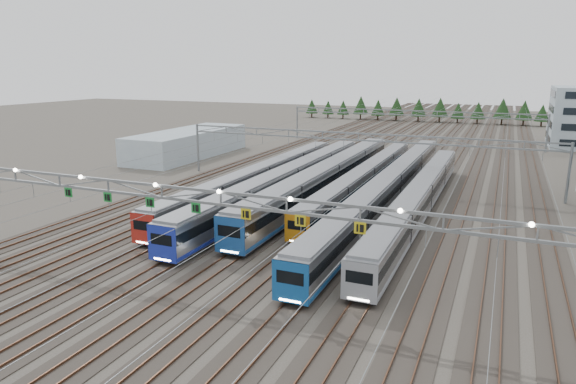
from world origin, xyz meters
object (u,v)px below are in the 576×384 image
at_px(train_a, 261,178).
at_px(west_shed, 188,143).
at_px(gantry_far, 411,117).
at_px(train_f, 420,198).
at_px(train_b, 288,181).
at_px(train_c, 328,177).
at_px(train_e, 390,187).
at_px(gantry_near, 220,201).
at_px(train_d, 365,178).
at_px(gantry_mid, 358,143).

bearing_deg(train_a, west_shed, 140.70).
bearing_deg(gantry_far, train_f, -78.93).
bearing_deg(train_b, train_f, -5.67).
distance_m(train_b, train_c, 5.88).
height_order(train_e, west_shed, west_shed).
xyz_separation_m(train_c, gantry_near, (2.20, -33.18, 4.78)).
bearing_deg(gantry_near, train_f, 67.75).
xyz_separation_m(train_b, gantry_far, (6.75, 55.72, 4.19)).
xyz_separation_m(train_e, west_shed, (-44.99, 20.66, 0.39)).
bearing_deg(train_d, gantry_near, -93.63).
bearing_deg(train_d, train_e, -45.83).
distance_m(train_d, gantry_far, 49.13).
height_order(train_d, train_f, train_f).
bearing_deg(gantry_mid, train_c, -107.98).
relative_size(train_a, train_d, 1.01).
bearing_deg(train_c, west_shed, 152.06).
bearing_deg(train_d, train_c, -145.79).
bearing_deg(gantry_far, west_shed, -139.33).
bearing_deg(train_e, train_f, -41.64).
bearing_deg(train_f, train_a, 173.49).
xyz_separation_m(train_b, west_shed, (-31.49, 22.87, 0.33)).
bearing_deg(train_e, train_a, -175.45).
height_order(gantry_near, west_shed, gantry_near).
bearing_deg(west_shed, gantry_near, -53.85).
relative_size(train_b, west_shed, 1.89).
height_order(train_b, west_shed, west_shed).
relative_size(train_a, gantry_near, 0.92).
height_order(train_e, gantry_mid, gantry_mid).
relative_size(train_f, gantry_near, 0.97).
distance_m(train_f, west_shed, 55.29).
distance_m(train_b, gantry_mid, 13.34).
height_order(train_b, gantry_near, gantry_near).
bearing_deg(west_shed, train_e, -24.66).
distance_m(train_a, train_d, 14.80).
height_order(train_f, gantry_near, gantry_near).
xyz_separation_m(train_f, gantry_near, (-11.30, -27.61, 5.03)).
bearing_deg(train_e, gantry_far, 97.19).
distance_m(train_b, gantry_near, 30.55).
distance_m(train_c, west_shed, 40.73).
bearing_deg(train_c, gantry_mid, 72.02).
xyz_separation_m(train_d, gantry_near, (-2.30, -36.24, 5.12)).
relative_size(train_a, gantry_mid, 0.92).
bearing_deg(train_d, west_shed, 158.41).
bearing_deg(train_a, train_e, 4.55).
relative_size(train_c, train_f, 1.02).
distance_m(gantry_far, west_shed, 50.56).
height_order(train_a, train_b, train_b).
xyz_separation_m(gantry_near, gantry_mid, (0.05, 40.12, -0.70)).
relative_size(gantry_near, gantry_mid, 1.00).
height_order(train_a, train_d, train_a).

